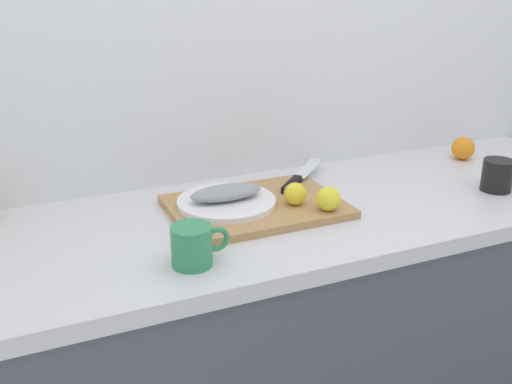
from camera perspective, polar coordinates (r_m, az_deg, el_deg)
The scene contains 11 objects.
back_wall at distance 1.70m, azimuth -0.64°, elevation 13.30°, with size 3.20×0.05×2.50m, color white.
kitchen_counter at distance 1.73m, azimuth 3.84°, elevation -15.43°, with size 2.00×0.60×0.90m.
cutting_board at distance 1.49m, azimuth 0.00°, elevation -1.43°, with size 0.43×0.31×0.02m, color tan.
white_plate at distance 1.48m, azimuth -2.88°, elevation -0.97°, with size 0.25×0.25×0.01m, color white.
fish_fillet at distance 1.47m, azimuth -2.90°, elevation -0.05°, with size 0.19×0.08×0.04m, color gray.
chef_knife at distance 1.64m, azimuth 4.08°, elevation 1.33°, with size 0.23×0.22×0.02m.
lemon_0 at distance 1.45m, azimuth 7.01°, elevation -0.65°, with size 0.06×0.06×0.06m, color yellow.
lemon_1 at distance 1.47m, azimuth 3.81°, elevation -0.17°, with size 0.06×0.06×0.06m, color yellow.
coffee_mug_0 at distance 1.75m, azimuth 22.37°, elevation 1.53°, with size 0.12×0.08×0.09m.
coffee_mug_1 at distance 1.22m, azimuth -6.10°, elevation -5.16°, with size 0.13×0.09×0.09m.
orange_2 at distance 1.99m, azimuth 19.38°, elevation 4.00°, with size 0.07×0.07×0.07m, color orange.
Camera 1 is at (-0.66, -1.23, 1.49)m, focal length 41.37 mm.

